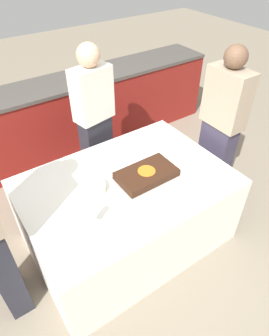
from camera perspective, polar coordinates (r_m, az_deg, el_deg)
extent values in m
plane|color=gray|center=(2.96, -1.30, -12.88)|extent=(14.00, 14.00, 0.00)
cube|color=maroon|center=(3.83, -15.40, 8.29)|extent=(4.40, 0.55, 0.88)
cube|color=#4C4742|center=(3.62, -16.67, 14.49)|extent=(4.40, 0.58, 0.04)
cube|color=white|center=(2.68, -1.41, -8.20)|extent=(1.68, 1.16, 0.72)
cube|color=#B7B2AD|center=(2.46, 2.27, -1.78)|extent=(0.52, 0.32, 0.00)
cube|color=#381E11|center=(2.44, 2.29, -1.17)|extent=(0.48, 0.28, 0.07)
cylinder|color=orange|center=(2.41, 2.31, -0.55)|extent=(0.14, 0.14, 0.00)
cylinder|color=white|center=(2.34, -7.95, -3.80)|extent=(0.20, 0.20, 0.07)
cylinder|color=white|center=(2.13, -7.78, -10.74)|extent=(0.06, 0.06, 0.00)
cylinder|color=white|center=(2.09, -7.88, -9.99)|extent=(0.01, 0.01, 0.08)
cylinder|color=white|center=(2.03, -8.11, -8.32)|extent=(0.05, 0.05, 0.10)
cylinder|color=white|center=(2.61, -2.60, 1.09)|extent=(0.19, 0.19, 0.00)
cube|color=white|center=(2.16, 4.24, -9.16)|extent=(0.18, 0.10, 0.02)
cube|color=#282833|center=(3.21, -6.98, 2.73)|extent=(0.34, 0.22, 0.86)
cube|color=silver|center=(2.86, -8.08, 13.76)|extent=(0.40, 0.27, 0.50)
sphere|color=#D8AD89|center=(2.72, -8.80, 20.51)|extent=(0.21, 0.21, 0.21)
cube|color=#282833|center=(2.43, -23.80, -16.56)|extent=(0.16, 0.33, 0.92)
cube|color=#383347|center=(3.17, 14.78, 1.22)|extent=(0.16, 0.33, 0.89)
cube|color=tan|center=(2.80, 17.20, 12.60)|extent=(0.20, 0.39, 0.52)
sphere|color=brown|center=(2.67, 18.75, 19.44)|extent=(0.19, 0.19, 0.19)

